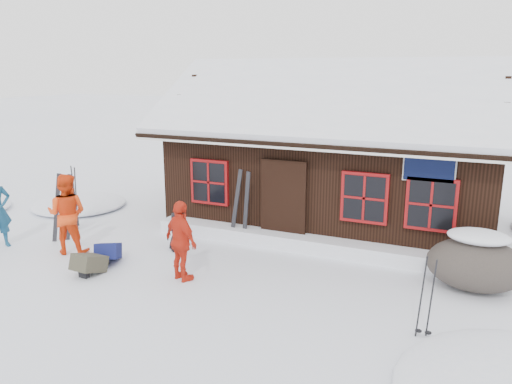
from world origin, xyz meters
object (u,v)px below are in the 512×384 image
at_px(skier_crouched, 176,232).
at_px(backpack_blue, 108,255).
at_px(ski_pair_left, 63,208).
at_px(skier_orange_right, 181,241).
at_px(skier_orange_left, 67,214).
at_px(backpack_olive, 89,267).
at_px(ski_poles, 426,299).
at_px(boulder, 476,263).

relative_size(skier_crouched, backpack_blue, 1.47).
bearing_deg(ski_pair_left, skier_orange_right, -40.22).
distance_m(skier_orange_left, backpack_blue, 1.44).
height_order(skier_orange_left, backpack_blue, skier_orange_left).
xyz_separation_m(skier_orange_left, backpack_olive, (1.32, -0.83, -0.75)).
distance_m(backpack_blue, backpack_olive, 0.70).
distance_m(skier_orange_left, ski_poles, 7.88).
xyz_separation_m(skier_crouched, ski_poles, (5.67, -1.70, 0.18)).
bearing_deg(skier_orange_left, backpack_olive, 126.95).
xyz_separation_m(skier_orange_left, ski_pair_left, (-0.71, 0.57, -0.10)).
bearing_deg(ski_poles, boulder, 72.69).
bearing_deg(skier_crouched, boulder, -38.85).
relative_size(skier_orange_left, skier_crouched, 2.01).
height_order(skier_orange_right, skier_crouched, skier_orange_right).
height_order(skier_orange_left, boulder, skier_orange_left).
height_order(ski_pair_left, ski_poles, ski_pair_left).
relative_size(skier_orange_right, ski_pair_left, 0.94).
bearing_deg(backpack_olive, skier_orange_left, 151.01).
bearing_deg(skier_orange_left, boulder, 169.82).
distance_m(skier_orange_left, skier_orange_right, 3.22).
bearing_deg(skier_orange_left, skier_crouched, -174.13).
height_order(boulder, ski_poles, ski_poles).
relative_size(boulder, backpack_blue, 2.90).
distance_m(boulder, backpack_olive, 7.64).
distance_m(skier_crouched, backpack_olive, 2.13).
distance_m(skier_orange_left, ski_pair_left, 0.92).
height_order(skier_orange_right, ski_pair_left, ski_pair_left).
bearing_deg(backpack_blue, ski_poles, -32.04).
bearing_deg(skier_orange_right, boulder, -136.25).
relative_size(ski_pair_left, ski_poles, 1.27).
relative_size(skier_orange_left, ski_pair_left, 1.06).
bearing_deg(skier_crouched, ski_poles, -60.25).
relative_size(skier_orange_right, backpack_blue, 2.62).
relative_size(backpack_blue, backpack_olive, 1.01).
relative_size(skier_orange_right, boulder, 0.90).
xyz_separation_m(ski_pair_left, ski_poles, (8.56, -1.17, -0.17)).
height_order(skier_orange_right, backpack_olive, skier_orange_right).
relative_size(ski_pair_left, backpack_olive, 2.81).
xyz_separation_m(skier_orange_left, ski_poles, (7.85, -0.60, -0.28)).
height_order(boulder, backpack_blue, boulder).
bearing_deg(ski_poles, skier_orange_right, 176.07).
relative_size(skier_crouched, backpack_olive, 1.49).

